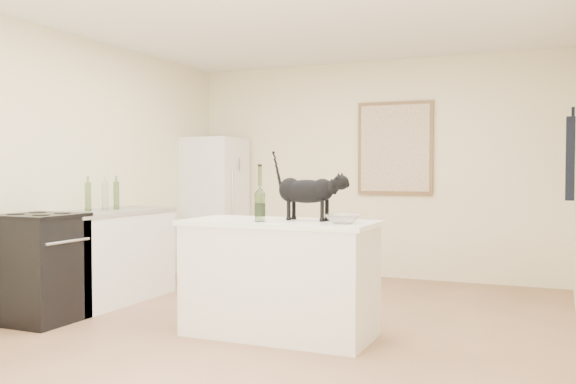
{
  "coord_description": "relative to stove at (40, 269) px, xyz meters",
  "views": [
    {
      "loc": [
        2.09,
        -4.67,
        1.29
      ],
      "look_at": [
        0.15,
        -0.15,
        1.12
      ],
      "focal_mm": 39.41,
      "sensor_mm": 36.0,
      "label": 1
    }
  ],
  "objects": [
    {
      "name": "counter_bottle_cluster",
      "position": [
        -0.02,
        0.85,
        0.59
      ],
      "size": [
        0.12,
        0.4,
        0.28
      ],
      "color": "#234A18",
      "rests_on": "left_countertop"
    },
    {
      "name": "black_cat",
      "position": [
        2.24,
        0.48,
        0.65
      ],
      "size": [
        0.59,
        0.22,
        0.4
      ],
      "primitive_type": null,
      "rotation": [
        0.0,
        0.0,
        -0.09
      ],
      "color": "black",
      "rests_on": "island_top"
    },
    {
      "name": "glass_bowl",
      "position": [
        2.6,
        0.32,
        0.48
      ],
      "size": [
        0.3,
        0.3,
        0.07
      ],
      "primitive_type": "imported",
      "rotation": [
        0.0,
        0.0,
        0.12
      ],
      "color": "white",
      "rests_on": "island_top"
    },
    {
      "name": "wall_left",
      "position": [
        -0.3,
        0.6,
        0.85
      ],
      "size": [
        0.0,
        5.5,
        5.5
      ],
      "primitive_type": "plane",
      "rotation": [
        1.57,
        0.0,
        1.57
      ],
      "color": "beige",
      "rests_on": "ground"
    },
    {
      "name": "island_base",
      "position": [
        2.05,
        0.4,
        -0.02
      ],
      "size": [
        1.44,
        0.67,
        0.86
      ],
      "primitive_type": "cube",
      "color": "white",
      "rests_on": "floor"
    },
    {
      "name": "fridge_paper",
      "position": [
        0.34,
        3.02,
        0.91
      ],
      "size": [
        0.06,
        0.12,
        0.16
      ],
      "primitive_type": "cube",
      "rotation": [
        0.0,
        0.0,
        0.43
      ],
      "color": "beige",
      "rests_on": "fridge"
    },
    {
      "name": "wall_back",
      "position": [
        1.95,
        3.35,
        0.85
      ],
      "size": [
        4.5,
        0.0,
        4.5
      ],
      "primitive_type": "plane",
      "rotation": [
        1.57,
        0.0,
        0.0
      ],
      "color": "beige",
      "rests_on": "ground"
    },
    {
      "name": "fridge",
      "position": [
        0.0,
        2.95,
        0.4
      ],
      "size": [
        0.68,
        0.68,
        1.7
      ],
      "primitive_type": "cube",
      "color": "white",
      "rests_on": "floor"
    },
    {
      "name": "wall_front",
      "position": [
        1.95,
        -2.15,
        0.85
      ],
      "size": [
        4.5,
        0.0,
        4.5
      ],
      "primitive_type": "plane",
      "rotation": [
        -1.57,
        0.0,
        0.0
      ],
      "color": "beige",
      "rests_on": "ground"
    },
    {
      "name": "floor",
      "position": [
        1.95,
        0.6,
        -0.45
      ],
      "size": [
        5.5,
        5.5,
        0.0
      ],
      "primitive_type": "plane",
      "color": "#A27756",
      "rests_on": "ground"
    },
    {
      "name": "wine_bottle",
      "position": [
        1.95,
        0.25,
        0.64
      ],
      "size": [
        0.08,
        0.08,
        0.38
      ],
      "primitive_type": "cylinder",
      "rotation": [
        0.0,
        0.0,
        0.02
      ],
      "color": "#365C24",
      "rests_on": "island_top"
    },
    {
      "name": "stove",
      "position": [
        0.0,
        0.0,
        0.0
      ],
      "size": [
        0.6,
        0.6,
        0.9
      ],
      "primitive_type": "cube",
      "color": "black",
      "rests_on": "floor"
    },
    {
      "name": "left_cabinets",
      "position": [
        0.0,
        0.9,
        -0.02
      ],
      "size": [
        0.6,
        1.4,
        0.86
      ],
      "primitive_type": "cube",
      "color": "white",
      "rests_on": "floor"
    },
    {
      "name": "artwork_canvas",
      "position": [
        2.25,
        3.3,
        1.1
      ],
      "size": [
        0.82,
        0.0,
        1.02
      ],
      "primitive_type": "cube",
      "color": "beige",
      "rests_on": "wall_back"
    },
    {
      "name": "hanging_garment",
      "position": [
        4.14,
        2.65,
        0.95
      ],
      "size": [
        0.08,
        0.34,
        0.8
      ],
      "primitive_type": "cube",
      "color": "black",
      "rests_on": "wall_right"
    },
    {
      "name": "artwork_frame",
      "position": [
        2.25,
        3.32,
        1.1
      ],
      "size": [
        0.9,
        0.03,
        1.1
      ],
      "primitive_type": "cube",
      "color": "brown",
      "rests_on": "wall_back"
    },
    {
      "name": "island_top",
      "position": [
        2.05,
        0.4,
        0.43
      ],
      "size": [
        1.5,
        0.7,
        0.04
      ],
      "primitive_type": "cube",
      "color": "white",
      "rests_on": "island_base"
    },
    {
      "name": "left_countertop",
      "position": [
        0.0,
        0.9,
        0.43
      ],
      "size": [
        0.62,
        1.44,
        0.04
      ],
      "primitive_type": "cube",
      "color": "gray",
      "rests_on": "left_cabinets"
    },
    {
      "name": "ceiling",
      "position": [
        1.95,
        0.6,
        2.15
      ],
      "size": [
        5.5,
        5.5,
        0.0
      ],
      "primitive_type": "plane",
      "rotation": [
        3.14,
        0.0,
        0.0
      ],
      "color": "white",
      "rests_on": "ground"
    }
  ]
}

